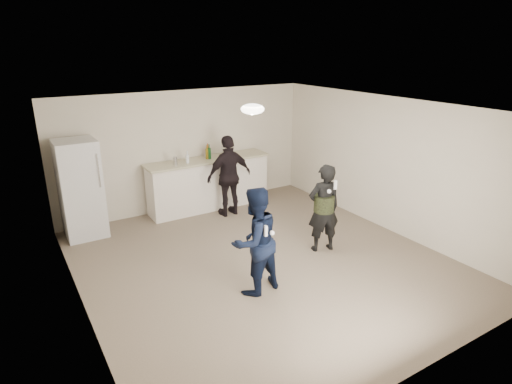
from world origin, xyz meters
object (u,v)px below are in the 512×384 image
woman (324,208)px  spectator (229,176)px  counter (209,184)px  shaker (175,161)px  man (255,241)px  fridge (81,189)px

woman → spectator: size_ratio=0.92×
counter → spectator: spectator is taller
shaker → spectator: spectator is taller
man → spectator: size_ratio=0.94×
spectator → shaker: bearing=-28.8°
fridge → man: 3.68m
counter → shaker: shaker is taller
shaker → man: bearing=-92.4°
woman → counter: bearing=-59.6°
counter → fridge: (-2.58, -0.07, 0.38)m
counter → man: size_ratio=1.66×
counter → spectator: (0.19, -0.58, 0.31)m
counter → fridge: bearing=-178.4°
shaker → woman: woman is taller
woman → spectator: spectator is taller
woman → shaker: bearing=-45.9°
spectator → counter: bearing=-73.0°
man → counter: bearing=-114.4°
shaker → spectator: 1.12m
man → woman: (1.67, 0.50, -0.02)m
fridge → shaker: fridge is taller
shaker → man: (-0.13, -3.25, -0.39)m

